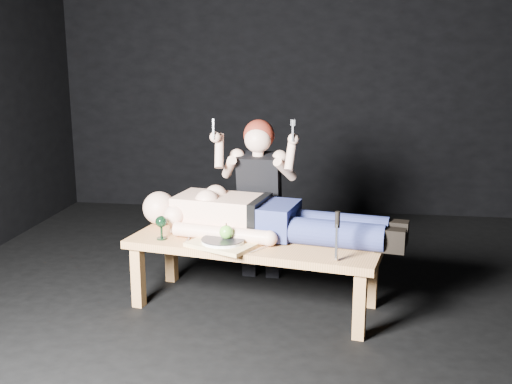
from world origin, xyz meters
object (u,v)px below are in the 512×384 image
Objects in this scene: table at (255,273)px; serving_tray at (223,244)px; kneeling_woman at (261,197)px; goblet at (161,228)px; carving_knife at (337,236)px; lying_man at (269,214)px.

table is 4.01× the size of serving_tray.
table is at bearing -83.92° from kneeling_woman.
goblet reaches higher than table.
goblet is at bearing -130.09° from kneeling_woman.
goblet reaches higher than serving_tray.
serving_tray reaches higher than table.
serving_tray is 1.35× the size of carving_knife.
goblet is at bearing 168.92° from serving_tray.
kneeling_woman is at bearing 47.30° from goblet.
table is at bearing 6.62° from goblet.
lying_man is at bearing 14.88° from goblet.
lying_man is 1.46× the size of kneeling_woman.
serving_tray is at bearing -99.29° from kneeling_woman.
goblet is (-0.66, -0.18, -0.07)m from lying_man.
serving_tray is 0.42m from goblet.
carving_knife reaches higher than serving_tray.
lying_man is (0.07, 0.11, 0.37)m from table.
table is 0.39m from lying_man.
serving_tray is 0.73m from carving_knife.
lying_man is 0.44m from kneeling_woman.
carving_knife reaches higher than table.
carving_knife is at bearing -54.83° from kneeling_woman.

